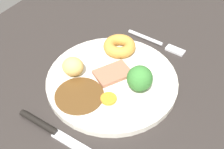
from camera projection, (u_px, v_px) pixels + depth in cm
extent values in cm
cube|color=#2B2623|center=(116.00, 93.00, 60.58)|extent=(120.00, 84.00, 3.60)
cylinder|color=silver|center=(112.00, 80.00, 59.85)|extent=(27.60, 27.60, 1.40)
cylinder|color=#563819|center=(79.00, 95.00, 55.72)|extent=(9.78, 9.78, 0.30)
cube|color=#9E664C|center=(113.00, 73.00, 59.76)|extent=(9.01, 8.19, 0.80)
torus|color=#C68938|center=(119.00, 46.00, 64.83)|extent=(7.41, 7.41, 2.59)
ellipsoid|color=#D8B260|center=(73.00, 67.00, 58.78)|extent=(5.41, 5.70, 4.16)
cylinder|color=orange|center=(109.00, 99.00, 54.97)|extent=(3.20, 3.20, 0.48)
cylinder|color=#8CB766|center=(139.00, 87.00, 56.55)|extent=(1.29, 1.29, 1.39)
sphere|color=#387A33|center=(140.00, 78.00, 54.79)|extent=(5.14, 5.14, 5.14)
cylinder|color=silver|center=(145.00, 38.00, 70.75)|extent=(1.66, 9.54, 0.90)
cube|color=silver|center=(175.00, 50.00, 67.49)|extent=(2.35, 4.65, 0.60)
cylinder|color=black|center=(38.00, 122.00, 52.31)|extent=(1.49, 8.54, 1.20)
cube|color=silver|center=(77.00, 146.00, 49.15)|extent=(2.06, 10.55, 0.40)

